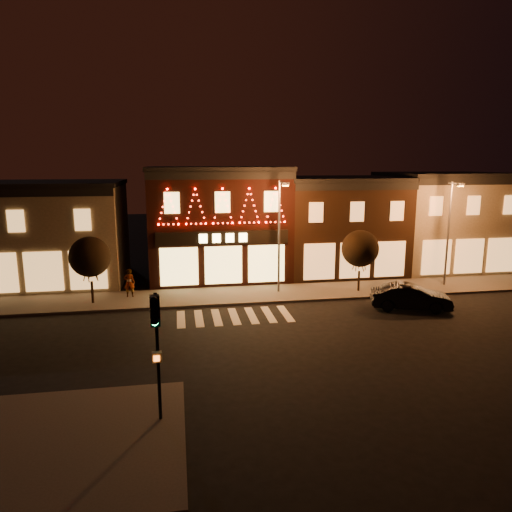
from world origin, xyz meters
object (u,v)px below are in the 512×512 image
object	(u,v)px
streetlamp_mid	(280,228)
dark_sedan	(411,297)
traffic_signal_near	(156,333)
pedestrian	(129,283)

from	to	relation	value
streetlamp_mid	dark_sedan	bearing A→B (deg)	-30.93
traffic_signal_near	pedestrian	xyz separation A→B (m)	(-2.36, 15.30, -2.18)
streetlamp_mid	pedestrian	world-z (taller)	streetlamp_mid
traffic_signal_near	pedestrian	world-z (taller)	traffic_signal_near
traffic_signal_near	dark_sedan	world-z (taller)	traffic_signal_near
traffic_signal_near	dark_sedan	size ratio (longest dim) A/B	0.95
dark_sedan	pedestrian	bearing A→B (deg)	91.10
traffic_signal_near	pedestrian	size ratio (longest dim) A/B	2.39
streetlamp_mid	pedestrian	distance (m)	10.27
dark_sedan	traffic_signal_near	bearing A→B (deg)	143.54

